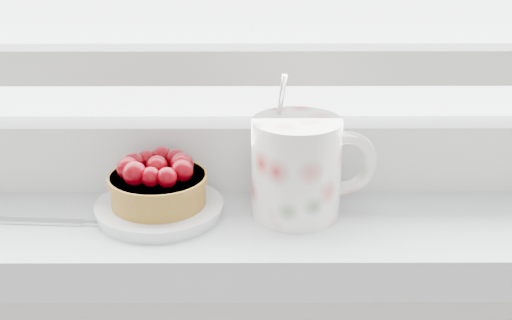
{
  "coord_description": "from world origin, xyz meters",
  "views": [
    {
      "loc": [
        0.02,
        1.27,
        1.25
      ],
      "look_at": [
        0.02,
        1.88,
        1.0
      ],
      "focal_mm": 50.0,
      "sensor_mm": 36.0,
      "label": 1
    }
  ],
  "objects_px": {
    "saucer": "(159,209)",
    "floral_mug": "(300,166)",
    "raspberry_tart": "(158,182)",
    "fork": "(67,222)"
  },
  "relations": [
    {
      "from": "saucer",
      "to": "floral_mug",
      "type": "xyz_separation_m",
      "value": [
        0.13,
        0.0,
        0.04
      ]
    },
    {
      "from": "saucer",
      "to": "raspberry_tart",
      "type": "relative_size",
      "value": 1.3
    },
    {
      "from": "raspberry_tart",
      "to": "floral_mug",
      "type": "relative_size",
      "value": 0.69
    },
    {
      "from": "saucer",
      "to": "floral_mug",
      "type": "distance_m",
      "value": 0.14
    },
    {
      "from": "raspberry_tart",
      "to": "fork",
      "type": "xyz_separation_m",
      "value": [
        -0.08,
        -0.02,
        -0.03
      ]
    },
    {
      "from": "floral_mug",
      "to": "fork",
      "type": "height_order",
      "value": "floral_mug"
    },
    {
      "from": "fork",
      "to": "floral_mug",
      "type": "bearing_deg",
      "value": 5.65
    },
    {
      "from": "raspberry_tart",
      "to": "fork",
      "type": "bearing_deg",
      "value": -166.94
    },
    {
      "from": "raspberry_tart",
      "to": "fork",
      "type": "relative_size",
      "value": 0.54
    },
    {
      "from": "raspberry_tart",
      "to": "floral_mug",
      "type": "height_order",
      "value": "floral_mug"
    }
  ]
}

